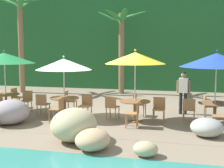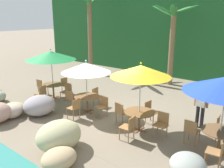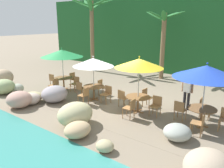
{
  "view_description": "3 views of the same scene",
  "coord_description": "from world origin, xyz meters",
  "views": [
    {
      "loc": [
        2.79,
        -10.76,
        2.57
      ],
      "look_at": [
        0.15,
        -0.05,
        1.28
      ],
      "focal_mm": 48.22,
      "sensor_mm": 36.0,
      "label": 1
    },
    {
      "loc": [
        5.31,
        -7.25,
        4.08
      ],
      "look_at": [
        -0.61,
        0.15,
        1.37
      ],
      "focal_mm": 38.31,
      "sensor_mm": 36.0,
      "label": 2
    },
    {
      "loc": [
        5.87,
        -8.66,
        3.97
      ],
      "look_at": [
        -0.58,
        -0.12,
        1.0
      ],
      "focal_mm": 35.86,
      "sensor_mm": 36.0,
      "label": 3
    }
  ],
  "objects": [
    {
      "name": "terrace_deck",
      "position": [
        0.0,
        0.0,
        0.0
      ],
      "size": [
        18.0,
        5.2,
        0.01
      ],
      "color": "gray",
      "rests_on": "ground"
    },
    {
      "name": "chair_yellow_left",
      "position": [
        0.2,
        -0.31,
        0.51
      ],
      "size": [
        0.48,
        0.48,
        0.87
      ],
      "color": "#9E7042",
      "rests_on": "ground"
    },
    {
      "name": "dining_table_green",
      "position": [
        -4.35,
        -0.0,
        0.61
      ],
      "size": [
        1.1,
        1.1,
        0.74
      ],
      "color": "brown",
      "rests_on": "ground"
    },
    {
      "name": "dining_table_white",
      "position": [
        -1.66,
        -0.28,
        0.61
      ],
      "size": [
        1.1,
        1.1,
        0.74
      ],
      "color": "brown",
      "rests_on": "ground"
    },
    {
      "name": "chair_white_left",
      "position": [
        -2.5,
        -0.44,
        0.51
      ],
      "size": [
        0.45,
        0.46,
        0.87
      ],
      "color": "#9E7042",
      "rests_on": "ground"
    },
    {
      "name": "chair_green_left",
      "position": [
        -5.19,
        -0.12,
        0.51
      ],
      "size": [
        0.43,
        0.44,
        0.87
      ],
      "color": "#9E7042",
      "rests_on": "ground"
    },
    {
      "name": "chair_yellow_inland",
      "position": [
        1.03,
        0.51,
        0.51
      ],
      "size": [
        0.46,
        0.45,
        0.87
      ],
      "color": "#9E7042",
      "rests_on": "ground"
    },
    {
      "name": "umbrella_blue",
      "position": [
        3.78,
        -0.08,
        2.2
      ],
      "size": [
        2.47,
        2.47,
        2.55
      ],
      "color": "silver",
      "rests_on": "ground"
    },
    {
      "name": "chair_green_inland",
      "position": [
        -4.39,
        0.85,
        0.51
      ],
      "size": [
        0.45,
        0.44,
        0.87
      ],
      "color": "#9E7042",
      "rests_on": "ground"
    },
    {
      "name": "palm_tree_second",
      "position": [
        -0.83,
        6.11,
        3.21
      ],
      "size": [
        2.79,
        2.73,
        4.71
      ],
      "color": "brown",
      "rests_on": "ground"
    },
    {
      "name": "foliage_backdrop",
      "position": [
        0.0,
        9.0,
        3.0
      ],
      "size": [
        28.0,
        2.4,
        6.0
      ],
      "color": "#1E5628",
      "rests_on": "ground"
    },
    {
      "name": "chair_white_seaward",
      "position": [
        -0.8,
        -0.25,
        0.51
      ],
      "size": [
        0.45,
        0.45,
        0.87
      ],
      "color": "#9E7042",
      "rests_on": "ground"
    },
    {
      "name": "chair_white_inland",
      "position": [
        -1.81,
        0.56,
        0.51
      ],
      "size": [
        0.46,
        0.45,
        0.87
      ],
      "color": "#9E7042",
      "rests_on": "ground"
    },
    {
      "name": "chair_green_right",
      "position": [
        -4.18,
        -0.84,
        0.51
      ],
      "size": [
        0.46,
        0.46,
        0.87
      ],
      "color": "#9E7042",
      "rests_on": "ground"
    },
    {
      "name": "umbrella_green",
      "position": [
        -4.35,
        -0.0,
        2.2
      ],
      "size": [
        2.46,
        2.46,
        2.53
      ],
      "color": "silver",
      "rests_on": "ground"
    },
    {
      "name": "dining_table_blue",
      "position": [
        3.78,
        -0.08,
        0.61
      ],
      "size": [
        1.1,
        1.1,
        0.74
      ],
      "color": "brown",
      "rests_on": "ground"
    },
    {
      "name": "chair_green_seaward",
      "position": [
        -3.51,
        0.17,
        0.51
      ],
      "size": [
        0.46,
        0.47,
        0.87
      ],
      "color": "#9E7042",
      "rests_on": "ground"
    },
    {
      "name": "umbrella_white",
      "position": [
        -1.66,
        -0.28,
        2.0
      ],
      "size": [
        2.1,
        2.1,
        2.33
      ],
      "color": "silver",
      "rests_on": "ground"
    },
    {
      "name": "chair_yellow_right",
      "position": [
        1.2,
        -1.19,
        0.51
      ],
      "size": [
        0.45,
        0.44,
        0.87
      ],
      "color": "#9E7042",
      "rests_on": "ground"
    },
    {
      "name": "chair_blue_right",
      "position": [
        3.96,
        -0.92,
        0.51
      ],
      "size": [
        0.47,
        0.46,
        0.87
      ],
      "color": "#9E7042",
      "rests_on": "ground"
    },
    {
      "name": "ground_plane",
      "position": [
        0.0,
        0.0,
        0.0
      ],
      "size": [
        120.0,
        120.0,
        0.0
      ],
      "primitive_type": "plane",
      "color": "gray"
    },
    {
      "name": "rock_seawall",
      "position": [
        -1.34,
        -2.72,
        0.4
      ],
      "size": [
        16.94,
        3.38,
        1.05
      ],
      "color": "#BDB585",
      "rests_on": "ground"
    },
    {
      "name": "chair_yellow_seaward",
      "position": [
        1.9,
        -0.24,
        0.51
      ],
      "size": [
        0.43,
        0.43,
        0.87
      ],
      "color": "#9E7042",
      "rests_on": "ground"
    },
    {
      "name": "chair_blue_inland",
      "position": [
        3.61,
        0.75,
        0.51
      ],
      "size": [
        0.47,
        0.46,
        0.87
      ],
      "color": "#9E7042",
      "rests_on": "ground"
    },
    {
      "name": "chair_white_right",
      "position": [
        -1.53,
        -1.13,
        0.51
      ],
      "size": [
        0.44,
        0.44,
        0.87
      ],
      "color": "#9E7042",
      "rests_on": "ground"
    },
    {
      "name": "dining_table_yellow",
      "position": [
        1.06,
        -0.35,
        0.61
      ],
      "size": [
        1.1,
        1.1,
        0.74
      ],
      "color": "brown",
      "rests_on": "ground"
    },
    {
      "name": "umbrella_yellow",
      "position": [
        1.06,
        -0.35,
        2.25
      ],
      "size": [
        2.13,
        2.13,
        2.57
      ],
      "color": "silver",
      "rests_on": "ground"
    },
    {
      "name": "chair_blue_left",
      "position": [
        2.93,
        -0.14,
        0.51
      ],
      "size": [
        0.44,
        0.44,
        0.87
      ],
      "color": "#9E7042",
      "rests_on": "ground"
    },
    {
      "name": "waiter_in_white",
      "position": [
        2.71,
        1.27,
        0.99
      ],
      "size": [
        0.52,
        0.26,
        1.7
      ],
      "color": "#232328",
      "rests_on": "ground"
    },
    {
      "name": "palm_tree_nearest",
      "position": [
        -6.67,
        5.25,
        4.11
      ],
      "size": [
        3.8,
        3.73,
        5.86
      ],
      "color": "brown",
      "rests_on": "ground"
    }
  ]
}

